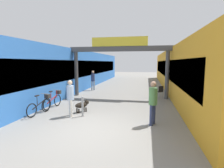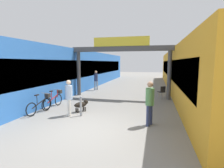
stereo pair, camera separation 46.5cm
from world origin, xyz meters
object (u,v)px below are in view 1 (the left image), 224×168
pedestrian_companion (153,100)px  cafe_chair_black_nearer (160,91)px  pedestrian_with_dog (70,96)px  pedestrian_carrying_crate (93,79)px  bollard_post_metal (83,106)px  bicycle_black_nearest (41,105)px  dog_on_leash (82,105)px  bicycle_red_second (54,100)px

pedestrian_companion → cafe_chair_black_nearer: size_ratio=2.02×
pedestrian_with_dog → pedestrian_carrying_crate: 7.77m
pedestrian_carrying_crate → bollard_post_metal: (1.88, -7.57, -0.53)m
pedestrian_with_dog → bicycle_black_nearest: (-1.61, 0.05, -0.55)m
dog_on_leash → bollard_post_metal: (0.28, -0.70, 0.12)m
pedestrian_with_dog → cafe_chair_black_nearer: pedestrian_with_dog is taller
pedestrian_carrying_crate → bollard_post_metal: 7.82m
bicycle_red_second → cafe_chair_black_nearer: size_ratio=1.90×
cafe_chair_black_nearer → pedestrian_carrying_crate: bearing=156.3°
pedestrian_companion → bollard_post_metal: 3.30m
bollard_post_metal → dog_on_leash: bearing=111.5°
pedestrian_with_dog → bollard_post_metal: size_ratio=1.76×
bicycle_black_nearest → bicycle_red_second: 1.23m
pedestrian_with_dog → pedestrian_companion: pedestrian_companion is taller
pedestrian_carrying_crate → bicycle_red_second: size_ratio=1.05×
dog_on_leash → bicycle_black_nearest: bicycle_black_nearest is taller
pedestrian_companion → bicycle_red_second: size_ratio=1.06×
pedestrian_carrying_crate → bicycle_black_nearest: (-0.30, -7.60, -0.59)m
pedestrian_with_dog → pedestrian_companion: bearing=-6.1°
dog_on_leash → bicycle_red_second: bearing=165.5°
bicycle_black_nearest → bicycle_red_second: bearing=90.2°
bicycle_red_second → pedestrian_carrying_crate: bearing=87.3°
pedestrian_companion → dog_on_leash: (-3.49, 1.19, -0.67)m
bicycle_red_second → cafe_chair_black_nearer: 7.18m
pedestrian_carrying_crate → cafe_chair_black_nearer: pedestrian_carrying_crate is taller
dog_on_leash → cafe_chair_black_nearer: cafe_chair_black_nearer is taller
bicycle_black_nearest → bollard_post_metal: bearing=0.9°
bicycle_red_second → cafe_chair_black_nearer: (6.07, 3.85, 0.10)m
bicycle_black_nearest → bollard_post_metal: bicycle_black_nearest is taller
pedestrian_companion → pedestrian_carrying_crate: bearing=122.3°
pedestrian_with_dog → pedestrian_carrying_crate: pedestrian_carrying_crate is taller
pedestrian_carrying_crate → bicycle_black_nearest: size_ratio=1.06×
bicycle_red_second → bollard_post_metal: bicycle_red_second is taller
pedestrian_with_dog → bicycle_red_second: (-1.62, 1.28, -0.55)m
pedestrian_with_dog → pedestrian_companion: (3.78, -0.41, 0.05)m
bollard_post_metal → cafe_chair_black_nearer: bearing=52.4°
bicycle_black_nearest → bicycle_red_second: (-0.00, 1.23, 0.00)m
pedestrian_with_dog → cafe_chair_black_nearer: 6.80m
bicycle_black_nearest → cafe_chair_black_nearer: bearing=40.0°
bollard_post_metal → cafe_chair_black_nearer: size_ratio=1.09×
pedestrian_with_dog → bicycle_black_nearest: size_ratio=1.02×
pedestrian_carrying_crate → bollard_post_metal: bearing=-76.1°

